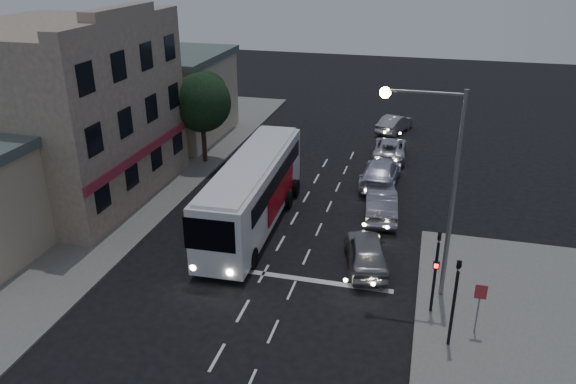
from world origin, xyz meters
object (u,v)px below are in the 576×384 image
(traffic_signal_main, at_px, (436,263))
(car_sedan_c, at_px, (390,148))
(car_sedan_b, at_px, (381,172))
(car_sedan_a, at_px, (381,204))
(car_extra, at_px, (395,124))
(street_tree, at_px, (201,100))
(regulatory_sign, at_px, (479,301))
(streetlight, at_px, (439,173))
(tour_bus, at_px, (253,190))
(car_suv, at_px, (366,252))
(traffic_signal_side, at_px, (455,293))

(traffic_signal_main, bearing_deg, car_sedan_c, 100.18)
(car_sedan_b, bearing_deg, car_sedan_a, 98.03)
(car_extra, bearing_deg, traffic_signal_main, 117.86)
(car_sedan_b, relative_size, traffic_signal_main, 1.33)
(traffic_signal_main, height_order, street_tree, street_tree)
(regulatory_sign, height_order, streetlight, streetlight)
(car_sedan_b, xyz_separation_m, car_extra, (-0.02, 11.24, -0.08))
(tour_bus, xyz_separation_m, car_sedan_a, (6.60, 2.73, -1.25))
(traffic_signal_main, bearing_deg, tour_bus, 148.26)
(car_sedan_a, xyz_separation_m, car_sedan_c, (-0.36, 9.96, -0.12))
(tour_bus, relative_size, car_sedan_a, 2.57)
(car_sedan_b, xyz_separation_m, regulatory_sign, (5.16, -14.42, 0.80))
(car_sedan_c, relative_size, car_extra, 1.14)
(car_suv, height_order, street_tree, street_tree)
(car_extra, distance_m, regulatory_sign, 26.20)
(car_sedan_b, height_order, car_sedan_c, car_sedan_b)
(tour_bus, height_order, streetlight, streetlight)
(car_sedan_a, height_order, car_extra, car_sedan_a)
(car_sedan_c, height_order, streetlight, streetlight)
(car_sedan_b, distance_m, car_extra, 11.24)
(streetlight, height_order, street_tree, streetlight)
(traffic_signal_side, bearing_deg, car_sedan_b, 105.14)
(street_tree, bearing_deg, car_sedan_a, -23.57)
(car_sedan_b, height_order, streetlight, streetlight)
(car_sedan_b, height_order, traffic_signal_side, traffic_signal_side)
(tour_bus, xyz_separation_m, traffic_signal_main, (9.57, -5.92, 0.37))
(traffic_signal_main, relative_size, regulatory_sign, 1.86)
(car_suv, distance_m, street_tree, 17.37)
(car_sedan_b, xyz_separation_m, streetlight, (3.21, -11.99, 4.94))
(traffic_signal_main, xyz_separation_m, regulatory_sign, (1.70, -1.01, -0.82))
(car_sedan_a, distance_m, street_tree, 14.48)
(streetlight, bearing_deg, street_tree, 140.49)
(car_suv, xyz_separation_m, street_tree, (-12.73, 11.22, 3.71))
(car_sedan_a, relative_size, streetlight, 0.54)
(streetlight, relative_size, street_tree, 1.45)
(car_suv, bearing_deg, car_extra, -101.33)
(car_sedan_a, bearing_deg, streetlight, 103.75)
(tour_bus, distance_m, traffic_signal_side, 12.97)
(traffic_signal_side, xyz_separation_m, streetlight, (-0.96, 3.40, 3.31))
(traffic_signal_main, relative_size, traffic_signal_side, 1.00)
(tour_bus, distance_m, regulatory_sign, 13.25)
(car_sedan_b, relative_size, car_sedan_c, 1.12)
(car_sedan_b, bearing_deg, car_sedan_c, -89.17)
(car_suv, relative_size, car_sedan_b, 0.84)
(car_sedan_b, bearing_deg, tour_bus, 52.96)
(car_extra, bearing_deg, street_tree, 59.99)
(car_sedan_b, xyz_separation_m, car_sedan_c, (0.12, 5.20, -0.11))
(traffic_signal_side, bearing_deg, car_sedan_a, 109.09)
(car_sedan_b, height_order, street_tree, street_tree)
(tour_bus, bearing_deg, streetlight, -27.50)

